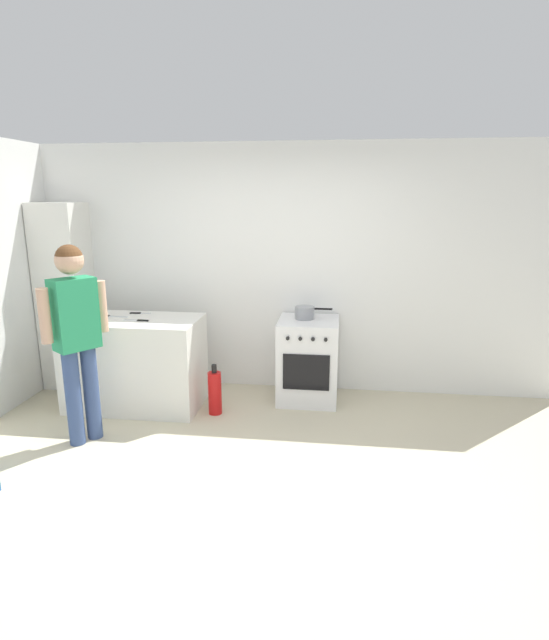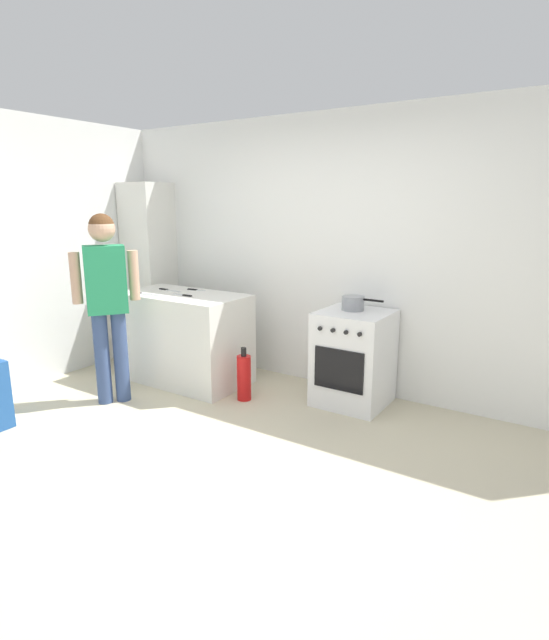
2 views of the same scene
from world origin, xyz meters
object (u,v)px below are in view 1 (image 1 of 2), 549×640
at_px(pot, 305,313).
at_px(larder_cabinet, 66,297).
at_px(knife_chef, 112,316).
at_px(knife_bread, 94,323).
at_px(knife_paring, 138,313).
at_px(person, 76,327).
at_px(oven_left, 308,360).
at_px(knife_utility, 137,320).
at_px(fire_extinguisher, 215,392).

bearing_deg(pot, larder_cabinet, 178.82).
xyz_separation_m(pot, knife_chef, (-1.89, -0.36, -0.01)).
distance_m(knife_chef, larder_cabinet, 0.83).
xyz_separation_m(knife_bread, knife_paring, (0.25, 0.45, 0.00)).
bearing_deg(person, knife_paring, 83.27).
xyz_separation_m(oven_left, knife_chef, (-1.94, -0.31, 0.48)).
distance_m(oven_left, pot, 0.49).
height_order(person, larder_cabinet, larder_cabinet).
relative_size(oven_left, knife_bread, 2.42).
distance_m(pot, larder_cabinet, 2.61).
xyz_separation_m(knife_paring, person, (-0.12, -1.01, 0.12)).
distance_m(knife_bread, knife_paring, 0.51).
distance_m(knife_utility, knife_paring, 0.31).
bearing_deg(pot, knife_chef, -169.16).
bearing_deg(knife_paring, knife_bread, -119.25).
xyz_separation_m(knife_paring, knife_chef, (-0.21, -0.16, -0.00)).
relative_size(knife_bread, knife_utility, 1.40).
bearing_deg(knife_bread, knife_chef, 81.19).
distance_m(pot, knife_bread, 2.04).
height_order(knife_bread, fire_extinguisher, knife_bread).
bearing_deg(knife_bread, pot, 18.52).
relative_size(oven_left, knife_paring, 4.02).
height_order(knife_bread, larder_cabinet, larder_cabinet).
xyz_separation_m(pot, knife_paring, (-1.68, -0.20, -0.01)).
relative_size(oven_left, knife_chef, 2.73).
bearing_deg(pot, oven_left, -47.63).
xyz_separation_m(knife_chef, fire_extinguisher, (1.07, -0.16, -0.69)).
bearing_deg(knife_bread, larder_cabinet, 133.64).
height_order(pot, fire_extinguisher, pot).
xyz_separation_m(pot, person, (-1.80, -1.21, 0.11)).
bearing_deg(person, oven_left, 32.09).
distance_m(knife_utility, knife_chef, 0.34).
distance_m(pot, knife_utility, 1.65).
height_order(person, fire_extinguisher, person).
relative_size(pot, fire_extinguisher, 0.76).
xyz_separation_m(knife_utility, knife_paring, (-0.11, 0.29, 0.00)).
distance_m(oven_left, fire_extinguisher, 1.01).
distance_m(knife_utility, larder_cabinet, 1.17).
bearing_deg(knife_chef, knife_bread, -98.81).
xyz_separation_m(oven_left, knife_paring, (-1.73, -0.15, 0.48)).
relative_size(pot, knife_chef, 1.22).
xyz_separation_m(fire_extinguisher, larder_cabinet, (-1.78, 0.58, 0.78)).
bearing_deg(oven_left, knife_paring, -174.97).
bearing_deg(fire_extinguisher, larder_cabinet, 161.95).
bearing_deg(pot, knife_paring, -173.22).
bearing_deg(oven_left, pot, 132.37).
bearing_deg(knife_utility, knife_chef, 157.46).
xyz_separation_m(knife_bread, knife_chef, (0.04, 0.29, 0.00)).
distance_m(knife_paring, person, 1.02).
relative_size(knife_utility, person, 0.15).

